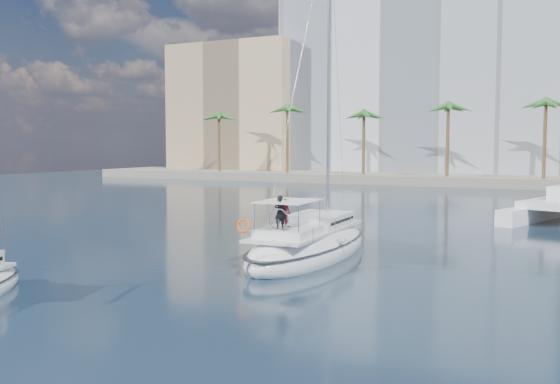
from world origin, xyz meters
The scene contains 8 objects.
ground centered at (0.00, 0.00, 0.00)m, with size 160.00×160.00×0.00m, color black.
quay centered at (0.00, 61.00, 0.60)m, with size 120.00×14.00×1.20m, color gray.
building_modern centered at (-12.00, 73.00, 14.00)m, with size 42.00×16.00×28.00m, color silver.
building_tan_left centered at (-42.00, 69.00, 11.00)m, with size 22.00×14.00×22.00m, color tan.
palm_left centered at (-34.00, 57.00, 10.28)m, with size 3.60×3.60×12.30m.
palm_centre centered at (0.00, 57.00, 10.28)m, with size 3.60×3.60×12.30m.
main_sloop centered at (-0.26, 2.61, 0.54)m, with size 4.27×12.16×17.85m.
seagull centered at (1.68, 2.00, 0.99)m, with size 1.04×0.45×0.19m.
Camera 1 is at (11.69, -24.74, 5.45)m, focal length 40.00 mm.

